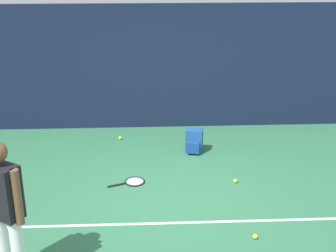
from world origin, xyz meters
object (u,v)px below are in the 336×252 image
(backpack, at_px, (194,142))
(tennis_ball_by_fence, at_px, (235,181))
(tennis_ball_mid_court, at_px, (255,237))
(tennis_player, at_px, (4,206))
(tennis_ball_near_player, at_px, (120,138))
(tennis_racket, at_px, (133,182))

(backpack, bearing_deg, tennis_ball_by_fence, -53.67)
(tennis_ball_mid_court, bearing_deg, tennis_player, -166.80)
(tennis_ball_by_fence, relative_size, tennis_ball_mid_court, 1.00)
(tennis_player, relative_size, tennis_ball_by_fence, 25.76)
(tennis_ball_near_player, xyz_separation_m, tennis_ball_mid_court, (1.89, -3.41, 0.00))
(backpack, height_order, tennis_ball_mid_court, backpack)
(tennis_ball_near_player, relative_size, tennis_ball_mid_court, 1.00)
(tennis_player, bearing_deg, tennis_ball_near_player, 109.17)
(tennis_player, height_order, tennis_ball_near_player, tennis_player)
(tennis_ball_near_player, xyz_separation_m, tennis_ball_by_fence, (1.92, -1.87, 0.00))
(tennis_racket, distance_m, tennis_ball_mid_court, 2.28)
(tennis_ball_near_player, bearing_deg, backpack, -25.87)
(tennis_racket, relative_size, backpack, 1.44)
(tennis_racket, bearing_deg, tennis_ball_near_player, 78.69)
(backpack, bearing_deg, tennis_racket, -121.97)
(tennis_racket, height_order, backpack, backpack)
(backpack, bearing_deg, tennis_player, -112.64)
(tennis_ball_near_player, height_order, tennis_ball_by_fence, same)
(tennis_player, xyz_separation_m, tennis_ball_near_player, (0.99, 4.08, -0.93))
(tennis_racket, xyz_separation_m, backpack, (1.09, 1.12, 0.20))
(backpack, xyz_separation_m, tennis_ball_near_player, (-1.38, 0.67, -0.18))
(tennis_racket, distance_m, tennis_ball_by_fence, 1.63)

